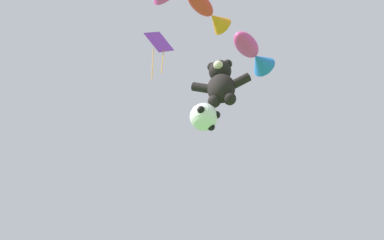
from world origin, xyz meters
The scene contains 5 objects.
teddy_bear_kite centered at (2.14, 6.39, 10.52)m, with size 1.85×0.82×1.88m.
soccer_ball_kite centered at (1.63, 6.22, 9.06)m, with size 0.87×0.87×0.81m.
fish_kite_magenta centered at (3.23, 7.25, 12.63)m, with size 1.43×2.01×0.85m.
fish_kite_crimson centered at (2.09, 5.16, 12.48)m, with size 1.30×1.76×0.66m.
diamond_kite centered at (-0.59, 8.06, 15.29)m, with size 1.00×1.19×2.95m.
Camera 1 is at (3.40, -2.52, 1.00)m, focal length 40.00 mm.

